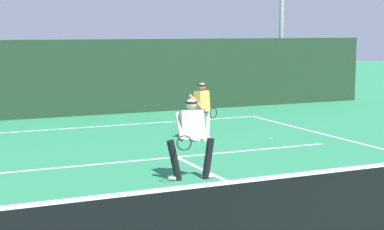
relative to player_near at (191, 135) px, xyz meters
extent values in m
cube|color=white|center=(0.58, 7.38, -0.89)|extent=(10.17, 0.10, 0.01)
cube|color=white|center=(0.58, 2.14, -0.89)|extent=(8.29, 0.10, 0.01)
cube|color=white|center=(0.58, -0.91, -0.89)|extent=(0.10, 6.40, 0.01)
cube|color=black|center=(0.58, -4.11, -0.40)|extent=(10.96, 0.02, 0.99)
cube|color=white|center=(0.58, -4.11, 0.12)|extent=(10.96, 0.03, 0.05)
cylinder|color=black|center=(0.35, -0.05, -0.49)|extent=(0.28, 0.19, 0.83)
cylinder|color=black|center=(-0.33, 0.07, -0.49)|extent=(0.33, 0.20, 0.83)
ellipsoid|color=white|center=(0.35, -0.05, -0.85)|extent=(0.28, 0.16, 0.09)
ellipsoid|color=white|center=(-0.33, 0.07, -0.85)|extent=(0.28, 0.16, 0.09)
cube|color=silver|center=(0.01, 0.01, 0.21)|extent=(0.47, 0.39, 0.60)
cylinder|color=beige|center=(0.24, -0.03, 0.18)|extent=(0.18, 0.13, 0.63)
cylinder|color=beige|center=(-0.22, 0.05, 0.18)|extent=(0.18, 0.50, 0.53)
sphere|color=beige|center=(0.01, 0.01, 0.62)|extent=(0.22, 0.22, 0.22)
cylinder|color=black|center=(0.01, 0.01, 0.66)|extent=(0.27, 0.27, 0.04)
cylinder|color=black|center=(-0.32, -0.18, -0.04)|extent=(0.08, 0.26, 0.03)
torus|color=black|center=(-0.38, -0.52, -0.04)|extent=(0.29, 0.08, 0.29)
cylinder|color=silver|center=(2.29, 4.01, -0.50)|extent=(0.23, 0.21, 0.79)
cylinder|color=silver|center=(1.87, 3.80, -0.50)|extent=(0.25, 0.22, 0.79)
ellipsoid|color=white|center=(2.29, 4.01, -0.85)|extent=(0.28, 0.21, 0.09)
ellipsoid|color=white|center=(1.87, 3.80, -0.85)|extent=(0.28, 0.21, 0.09)
cube|color=#E5B24C|center=(2.08, 3.90, 0.17)|extent=(0.48, 0.41, 0.57)
cylinder|color=#9E704C|center=(2.28, 4.01, 0.14)|extent=(0.21, 0.17, 0.61)
cylinder|color=#9E704C|center=(1.88, 3.80, 0.14)|extent=(0.32, 0.52, 0.44)
sphere|color=#9E704C|center=(2.08, 3.90, 0.56)|extent=(0.21, 0.21, 0.21)
cylinder|color=black|center=(2.08, 3.90, 0.60)|extent=(0.30, 0.30, 0.04)
cylinder|color=black|center=(1.95, 3.56, -0.07)|extent=(0.15, 0.25, 0.03)
torus|color=black|center=(2.10, 3.25, -0.07)|extent=(0.27, 0.15, 0.29)
sphere|color=#D1E033|center=(3.78, 3.15, -0.86)|extent=(0.07, 0.07, 0.07)
cube|color=#1D3622|center=(0.58, 9.98, 0.42)|extent=(23.00, 0.12, 2.63)
cylinder|color=#9EA39E|center=(9.02, 10.95, 3.26)|extent=(0.18, 0.18, 8.31)
camera|label=1|loc=(-4.97, -11.00, 2.07)|focal=58.15mm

